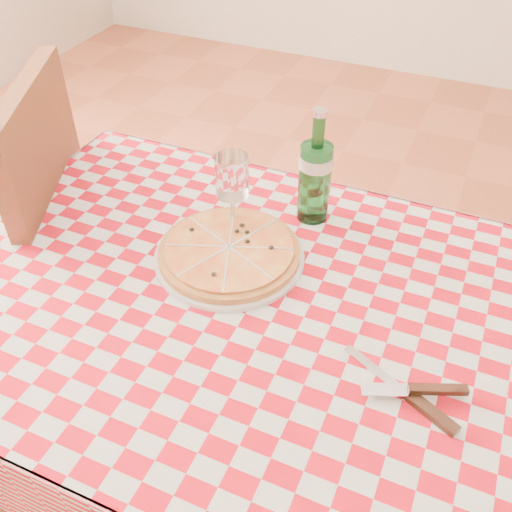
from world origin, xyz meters
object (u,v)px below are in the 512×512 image
Objects in this scene: dining_table at (253,335)px; water_bottle at (316,167)px; chair_far at (22,242)px; wine_glass at (232,193)px; pizza_plate at (229,251)px.

dining_table is 0.38m from water_bottle.
chair_far is (-0.72, 0.12, -0.08)m from dining_table.
wine_glass reaches higher than dining_table.
dining_table is 1.18× the size of chair_far.
pizza_plate is 0.26m from water_bottle.
water_bottle reaches higher than chair_far.
chair_far is 0.82m from water_bottle.
wine_glass is (0.59, 0.08, 0.27)m from chair_far.
pizza_plate is 0.13m from wine_glass.
pizza_plate is (0.63, -0.02, 0.20)m from chair_far.
dining_table is 0.30m from wine_glass.
water_bottle reaches higher than pizza_plate.
pizza_plate is at bearing -69.07° from wine_glass.
chair_far is 5.67× the size of wine_glass.
water_bottle is at bearing 62.44° from pizza_plate.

